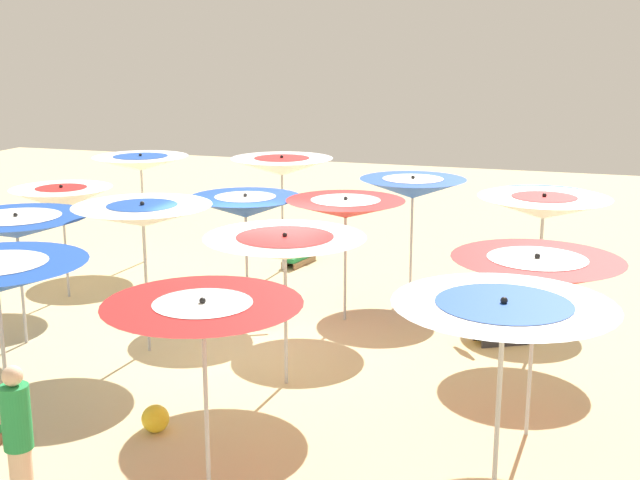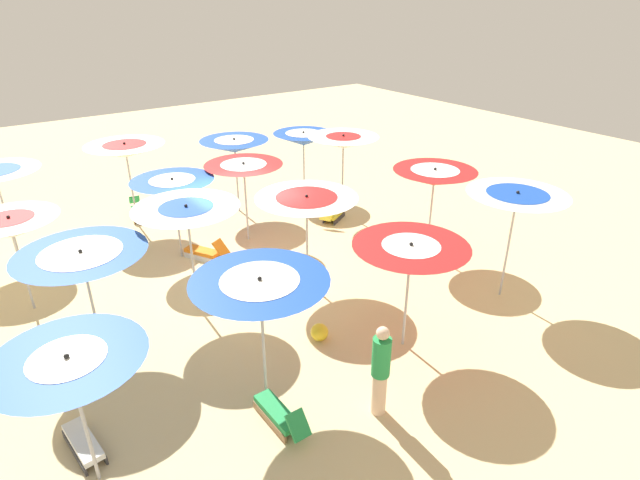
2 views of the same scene
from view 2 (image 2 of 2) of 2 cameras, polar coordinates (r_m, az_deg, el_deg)
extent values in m
cube|color=beige|center=(12.91, -8.64, -3.59)|extent=(40.97, 40.97, 0.04)
cylinder|color=#B2B2B7|center=(12.01, 20.09, -1.08)|extent=(0.05, 0.05, 2.28)
cone|color=white|center=(11.57, 20.94, 3.95)|extent=(2.11, 2.11, 0.38)
cone|color=#1947B2|center=(11.54, 21.01, 4.32)|extent=(1.28, 1.28, 0.23)
sphere|color=black|center=(11.50, 21.12, 4.97)|extent=(0.07, 0.07, 0.07)
cylinder|color=#B2B2B7|center=(13.49, 12.15, 2.54)|extent=(0.05, 0.05, 2.11)
cone|color=red|center=(13.12, 12.58, 6.77)|extent=(2.07, 2.07, 0.40)
cone|color=white|center=(13.09, 12.61, 7.14)|extent=(1.20, 1.20, 0.23)
sphere|color=black|center=(13.05, 12.67, 7.71)|extent=(0.07, 0.07, 0.07)
cylinder|color=#B2B2B7|center=(15.78, 2.52, 6.85)|extent=(0.05, 0.05, 2.25)
cone|color=white|center=(15.44, 2.60, 10.79)|extent=(2.11, 2.11, 0.36)
cone|color=red|center=(15.42, 2.61, 11.14)|extent=(1.03, 1.03, 0.17)
sphere|color=black|center=(15.39, 2.61, 11.54)|extent=(0.07, 0.07, 0.07)
cylinder|color=#B2B2B7|center=(17.28, -1.80, 8.02)|extent=(0.05, 0.05, 1.93)
cone|color=#1947B2|center=(17.00, -1.84, 11.11)|extent=(1.97, 1.97, 0.41)
cone|color=white|center=(16.98, -1.85, 11.41)|extent=(1.17, 1.17, 0.24)
sphere|color=black|center=(16.95, -1.85, 11.88)|extent=(0.07, 0.07, 0.07)
cylinder|color=#B2B2B7|center=(9.90, 9.56, -6.70)|extent=(0.05, 0.05, 1.99)
cone|color=red|center=(9.41, 10.00, -1.57)|extent=(2.13, 2.13, 0.35)
cone|color=white|center=(9.37, 10.05, -1.06)|extent=(1.06, 1.06, 0.18)
sphere|color=black|center=(9.32, 10.10, -0.44)|extent=(0.07, 0.07, 0.07)
cylinder|color=#B2B2B7|center=(11.80, -1.44, -0.56)|extent=(0.05, 0.05, 2.03)
cone|color=white|center=(11.38, -1.49, 4.01)|extent=(2.29, 2.29, 0.33)
cone|color=red|center=(11.36, -1.50, 4.35)|extent=(1.37, 1.37, 0.19)
sphere|color=black|center=(11.31, -1.51, 4.92)|extent=(0.07, 0.07, 0.07)
cylinder|color=#B2B2B7|center=(14.15, -8.19, 3.80)|extent=(0.05, 0.05, 2.02)
cone|color=red|center=(13.80, -8.45, 7.69)|extent=(2.07, 2.07, 0.32)
cone|color=white|center=(13.78, -8.47, 7.97)|extent=(1.21, 1.21, 0.19)
sphere|color=black|center=(13.75, -8.50, 8.43)|extent=(0.07, 0.07, 0.07)
cylinder|color=#B2B2B7|center=(16.14, -9.20, 6.67)|extent=(0.05, 0.05, 2.08)
cone|color=#1947B2|center=(15.83, -9.47, 10.23)|extent=(2.06, 2.06, 0.38)
cone|color=white|center=(15.81, -9.50, 10.54)|extent=(1.18, 1.18, 0.22)
sphere|color=black|center=(15.78, -9.53, 11.01)|extent=(0.07, 0.07, 0.07)
cylinder|color=#B2B2B7|center=(8.64, -6.29, -11.51)|extent=(0.05, 0.05, 2.09)
cone|color=#1947B2|center=(8.05, -6.65, -5.60)|extent=(2.19, 2.19, 0.37)
cone|color=white|center=(8.01, -6.68, -5.07)|extent=(1.24, 1.24, 0.21)
sphere|color=black|center=(7.94, -6.72, -4.27)|extent=(0.07, 0.07, 0.07)
cylinder|color=#B2B2B7|center=(11.15, -13.93, -2.52)|extent=(0.05, 0.05, 2.22)
cone|color=white|center=(10.68, -14.55, 2.72)|extent=(2.16, 2.16, 0.34)
cone|color=#1947B2|center=(10.65, -14.61, 3.16)|extent=(1.09, 1.09, 0.17)
sphere|color=black|center=(10.61, -14.67, 3.70)|extent=(0.07, 0.07, 0.07)
cylinder|color=#B2B2B7|center=(13.56, -15.51, 1.84)|extent=(0.05, 0.05, 1.92)
cone|color=#1947B2|center=(13.21, -16.00, 5.63)|extent=(2.04, 2.04, 0.39)
cone|color=white|center=(13.18, -16.05, 6.01)|extent=(1.12, 1.12, 0.21)
sphere|color=black|center=(13.14, -16.12, 6.55)|extent=(0.07, 0.07, 0.07)
cylinder|color=#B2B2B7|center=(15.81, -20.14, 5.32)|extent=(0.05, 0.05, 2.26)
cone|color=white|center=(15.47, -20.78, 9.24)|extent=(2.17, 2.17, 0.37)
cone|color=red|center=(15.45, -20.84, 9.56)|extent=(1.17, 1.17, 0.20)
sphere|color=black|center=(15.42, -20.91, 10.00)|extent=(0.07, 0.07, 0.07)
cylinder|color=#B2B2B7|center=(8.01, -24.56, -18.46)|extent=(0.05, 0.05, 1.94)
cone|color=#1947B2|center=(7.41, -25.96, -12.99)|extent=(1.97, 1.97, 0.42)
cone|color=white|center=(7.34, -26.13, -12.28)|extent=(0.96, 0.96, 0.21)
sphere|color=black|center=(7.27, -26.33, -11.48)|extent=(0.07, 0.07, 0.07)
cylinder|color=#B2B2B7|center=(10.50, -23.88, -6.88)|extent=(0.05, 0.05, 1.95)
cone|color=#1947B2|center=(10.05, -24.86, -2.17)|extent=(2.30, 2.30, 0.35)
cone|color=white|center=(10.02, -24.94, -1.80)|extent=(1.42, 1.42, 0.22)
sphere|color=black|center=(9.96, -25.08, -1.12)|extent=(0.07, 0.07, 0.07)
cylinder|color=#B2B2B7|center=(12.55, -30.07, -2.85)|extent=(0.05, 0.05, 1.94)
cone|color=white|center=(12.17, -31.07, 1.17)|extent=(1.91, 1.91, 0.42)
cone|color=red|center=(12.14, -31.19, 1.65)|extent=(0.95, 0.95, 0.21)
sphere|color=black|center=(12.09, -31.33, 2.20)|extent=(0.07, 0.07, 0.07)
cylinder|color=#B2B2B7|center=(15.11, -31.39, 2.02)|extent=(0.05, 0.05, 2.23)
cube|color=olive|center=(8.76, -5.67, -19.39)|extent=(0.05, 0.97, 0.14)
cube|color=olive|center=(8.86, -3.92, -18.61)|extent=(0.05, 0.97, 0.14)
cube|color=green|center=(8.72, -4.82, -18.44)|extent=(0.31, 0.98, 0.10)
cube|color=green|center=(8.20, -2.43, -19.86)|extent=(0.31, 0.31, 0.36)
cube|color=#333338|center=(15.70, 0.97, 2.64)|extent=(0.73, 0.44, 0.14)
cube|color=#333338|center=(15.57, 2.16, 2.43)|extent=(0.73, 0.44, 0.14)
cube|color=yellow|center=(15.59, 1.57, 2.94)|extent=(0.89, 0.71, 0.10)
cube|color=yellow|center=(15.04, 0.75, 2.96)|extent=(0.45, 0.47, 0.37)
cube|color=olive|center=(16.70, -19.02, 2.64)|extent=(0.22, 0.92, 0.14)
cube|color=olive|center=(16.69, -20.06, 2.46)|extent=(0.22, 0.92, 0.14)
cube|color=green|center=(16.65, -19.60, 2.93)|extent=(0.49, 0.98, 0.10)
cube|color=green|center=(17.15, -19.92, 4.24)|extent=(0.37, 0.38, 0.32)
cube|color=#333338|center=(9.11, -23.75, -19.82)|extent=(0.14, 0.98, 0.14)
cube|color=#333338|center=(9.07, -25.61, -20.50)|extent=(0.14, 0.98, 0.14)
cube|color=white|center=(9.01, -24.82, -19.62)|extent=(0.41, 1.01, 0.10)
cube|color=white|center=(9.39, -26.49, -16.18)|extent=(0.34, 0.45, 0.35)
cube|color=silver|center=(13.60, -13.31, -1.97)|extent=(0.48, 0.85, 0.14)
cube|color=silver|center=(13.83, -12.48, -1.40)|extent=(0.48, 0.85, 0.14)
cube|color=orange|center=(13.66, -12.94, -1.24)|extent=(0.74, 0.99, 0.10)
cube|color=orange|center=(13.21, -10.93, -0.89)|extent=(0.44, 0.44, 0.39)
cylinder|color=beige|center=(8.75, 6.56, -16.53)|extent=(0.24, 0.24, 0.78)
cylinder|color=green|center=(8.28, 6.82, -12.76)|extent=(0.30, 0.30, 0.69)
sphere|color=beige|center=(8.00, 6.99, -10.25)|extent=(0.21, 0.21, 0.21)
sphere|color=yellow|center=(10.35, -0.06, -10.19)|extent=(0.36, 0.36, 0.36)
camera|label=1|loc=(10.10, 63.41, 3.42)|focal=46.34mm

